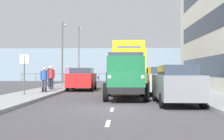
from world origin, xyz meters
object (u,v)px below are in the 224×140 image
at_px(truck_vintage_green, 126,77).
at_px(car_black_kerbside_2, 152,78).
at_px(lorry_cargo_yellow, 128,64).
at_px(pedestrian_couple_b, 68,74).
at_px(lamp_post_promenade, 63,48).
at_px(car_red_oppositeside_0, 82,79).
at_px(pedestrian_by_lamp, 51,76).
at_px(car_grey_kerbside_near, 176,84).
at_px(pedestrian_in_dark_coat, 44,77).
at_px(lamp_post_far, 79,49).
at_px(street_sign, 24,67).
at_px(car_silver_kerbside_1, 161,80).
at_px(pedestrian_near_railing, 50,75).

bearing_deg(truck_vintage_green, car_black_kerbside_2, -104.61).
bearing_deg(car_black_kerbside_2, lorry_cargo_yellow, -21.61).
distance_m(pedestrian_couple_b, lamp_post_promenade, 2.36).
xyz_separation_m(car_red_oppositeside_0, pedestrian_by_lamp, (2.04, 1.42, 0.24)).
height_order(truck_vintage_green, lorry_cargo_yellow, lorry_cargo_yellow).
bearing_deg(car_grey_kerbside_near, car_black_kerbside_2, -90.00).
bearing_deg(pedestrian_in_dark_coat, lamp_post_far, -88.51).
height_order(car_black_kerbside_2, pedestrian_by_lamp, pedestrian_by_lamp).
bearing_deg(lamp_post_far, car_red_oppositeside_0, 99.58).
height_order(truck_vintage_green, pedestrian_in_dark_coat, truck_vintage_green).
bearing_deg(car_grey_kerbside_near, truck_vintage_green, -47.52).
distance_m(car_red_oppositeside_0, pedestrian_in_dark_coat, 4.34).
relative_size(pedestrian_in_dark_coat, lamp_post_promenade, 0.28).
distance_m(car_grey_kerbside_near, pedestrian_in_dark_coat, 9.27).
height_order(car_grey_kerbside_near, street_sign, street_sign).
relative_size(pedestrian_by_lamp, pedestrian_couple_b, 0.92).
bearing_deg(truck_vintage_green, car_silver_kerbside_1, -126.25).
height_order(pedestrian_in_dark_coat, street_sign, street_sign).
bearing_deg(car_silver_kerbside_1, car_black_kerbside_2, -90.00).
relative_size(lorry_cargo_yellow, pedestrian_by_lamp, 4.88).
xyz_separation_m(car_silver_kerbside_1, pedestrian_couple_b, (7.17, -7.26, 0.34)).
xyz_separation_m(car_black_kerbside_2, lamp_post_promenade, (7.63, -1.71, 2.65)).
distance_m(pedestrian_near_railing, lamp_post_far, 12.82).
bearing_deg(pedestrian_in_dark_coat, truck_vintage_green, 148.13).
relative_size(lorry_cargo_yellow, street_sign, 3.65).
distance_m(pedestrian_in_dark_coat, pedestrian_near_railing, 5.41).
distance_m(car_grey_kerbside_near, lamp_post_far, 24.89).
bearing_deg(truck_vintage_green, pedestrian_by_lamp, -46.87).
height_order(car_silver_kerbside_1, car_black_kerbside_2, same).
bearing_deg(pedestrian_by_lamp, pedestrian_couple_b, -94.72).
height_order(pedestrian_by_lamp, lamp_post_far, lamp_post_far).
xyz_separation_m(pedestrian_by_lamp, lamp_post_promenade, (0.09, -4.42, 2.40)).
relative_size(truck_vintage_green, lamp_post_far, 0.82).
height_order(car_silver_kerbside_1, lamp_post_far, lamp_post_far).
bearing_deg(lorry_cargo_yellow, lamp_post_promenade, -9.44).
xyz_separation_m(lorry_cargo_yellow, pedestrian_by_lamp, (5.64, 3.47, -0.94)).
height_order(truck_vintage_green, lamp_post_promenade, lamp_post_promenade).
xyz_separation_m(pedestrian_couple_b, lamp_post_far, (0.67, -10.73, 2.97)).
distance_m(pedestrian_in_dark_coat, street_sign, 2.50).
bearing_deg(pedestrian_by_lamp, car_red_oppositeside_0, -145.14).
xyz_separation_m(pedestrian_by_lamp, pedestrian_near_railing, (0.80, -2.83, 0.06)).
bearing_deg(street_sign, car_silver_kerbside_1, -164.72).
height_order(lorry_cargo_yellow, street_sign, lorry_cargo_yellow).
relative_size(car_black_kerbside_2, lamp_post_promenade, 0.68).
xyz_separation_m(truck_vintage_green, car_red_oppositeside_0, (3.30, -7.13, -0.28)).
relative_size(car_grey_kerbside_near, pedestrian_in_dark_coat, 2.79).
height_order(truck_vintage_green, pedestrian_by_lamp, truck_vintage_green).
height_order(truck_vintage_green, pedestrian_couple_b, truck_vintage_green).
distance_m(lorry_cargo_yellow, lamp_post_far, 13.38).
bearing_deg(lorry_cargo_yellow, pedestrian_near_railing, 5.70).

